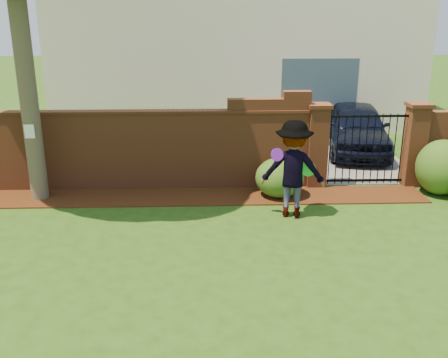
{
  "coord_description": "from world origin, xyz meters",
  "views": [
    {
      "loc": [
        -0.07,
        -6.87,
        3.79
      ],
      "look_at": [
        0.23,
        1.4,
        1.05
      ],
      "focal_mm": 40.8,
      "sensor_mm": 36.0,
      "label": 1
    }
  ],
  "objects_px": {
    "car": "(357,130)",
    "frisbee_green": "(308,169)",
    "frisbee_purple": "(277,155)",
    "man": "(293,170)"
  },
  "relations": [
    {
      "from": "car",
      "to": "frisbee_green",
      "type": "height_order",
      "value": "car"
    },
    {
      "from": "car",
      "to": "frisbee_green",
      "type": "distance_m",
      "value": 5.1
    },
    {
      "from": "frisbee_purple",
      "to": "frisbee_green",
      "type": "xyz_separation_m",
      "value": [
        0.62,
        0.21,
        -0.34
      ]
    },
    {
      "from": "car",
      "to": "frisbee_green",
      "type": "relative_size",
      "value": 13.95
    },
    {
      "from": "man",
      "to": "frisbee_purple",
      "type": "height_order",
      "value": "man"
    },
    {
      "from": "car",
      "to": "man",
      "type": "bearing_deg",
      "value": -110.82
    },
    {
      "from": "man",
      "to": "car",
      "type": "bearing_deg",
      "value": -109.55
    },
    {
      "from": "man",
      "to": "frisbee_green",
      "type": "bearing_deg",
      "value": 171.34
    },
    {
      "from": "car",
      "to": "frisbee_purple",
      "type": "bearing_deg",
      "value": -112.42
    },
    {
      "from": "frisbee_green",
      "to": "car",
      "type": "bearing_deg",
      "value": 63.49
    }
  ]
}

